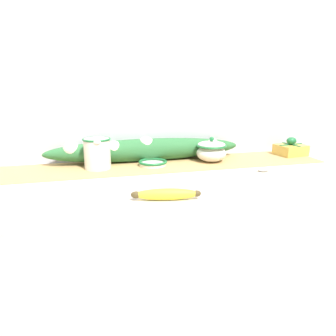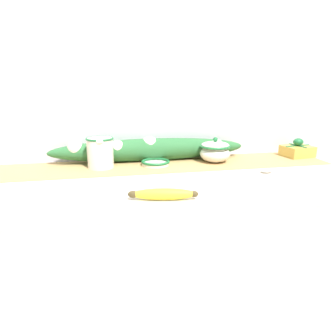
{
  "view_description": "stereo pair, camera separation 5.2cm",
  "coord_description": "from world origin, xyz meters",
  "px_view_note": "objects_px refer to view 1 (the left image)",
  "views": [
    {
      "loc": [
        -0.25,
        -1.07,
        1.23
      ],
      "look_at": [
        0.01,
        -0.04,
        0.95
      ],
      "focal_mm": 35.0,
      "sensor_mm": 36.0,
      "label": 1
    },
    {
      "loc": [
        -0.2,
        -1.08,
        1.23
      ],
      "look_at": [
        0.01,
        -0.04,
        0.95
      ],
      "focal_mm": 35.0,
      "sensor_mm": 36.0,
      "label": 2
    }
  ],
  "objects_px": {
    "cream_pitcher": "(97,152)",
    "spoon": "(261,170)",
    "sugar_bowl": "(211,151)",
    "gift_box": "(291,149)",
    "banana": "(166,194)",
    "small_dish": "(153,163)"
  },
  "relations": [
    {
      "from": "cream_pitcher",
      "to": "spoon",
      "type": "bearing_deg",
      "value": -17.51
    },
    {
      "from": "sugar_bowl",
      "to": "gift_box",
      "type": "distance_m",
      "value": 0.4
    },
    {
      "from": "cream_pitcher",
      "to": "gift_box",
      "type": "relative_size",
      "value": 0.92
    },
    {
      "from": "cream_pitcher",
      "to": "spoon",
      "type": "relative_size",
      "value": 0.85
    },
    {
      "from": "sugar_bowl",
      "to": "banana",
      "type": "bearing_deg",
      "value": -126.73
    },
    {
      "from": "small_dish",
      "to": "spoon",
      "type": "relative_size",
      "value": 0.77
    },
    {
      "from": "sugar_bowl",
      "to": "spoon",
      "type": "bearing_deg",
      "value": -55.51
    },
    {
      "from": "small_dish",
      "to": "banana",
      "type": "height_order",
      "value": "banana"
    },
    {
      "from": "cream_pitcher",
      "to": "banana",
      "type": "height_order",
      "value": "cream_pitcher"
    },
    {
      "from": "small_dish",
      "to": "gift_box",
      "type": "bearing_deg",
      "value": 2.86
    },
    {
      "from": "cream_pitcher",
      "to": "spoon",
      "type": "distance_m",
      "value": 0.63
    },
    {
      "from": "banana",
      "to": "spoon",
      "type": "xyz_separation_m",
      "value": [
        0.43,
        0.21,
        -0.01
      ]
    },
    {
      "from": "gift_box",
      "to": "small_dish",
      "type": "bearing_deg",
      "value": -177.14
    },
    {
      "from": "cream_pitcher",
      "to": "small_dish",
      "type": "xyz_separation_m",
      "value": [
        0.22,
        -0.01,
        -0.05
      ]
    },
    {
      "from": "cream_pitcher",
      "to": "small_dish",
      "type": "bearing_deg",
      "value": -2.03
    },
    {
      "from": "sugar_bowl",
      "to": "small_dish",
      "type": "bearing_deg",
      "value": -178.61
    },
    {
      "from": "small_dish",
      "to": "banana",
      "type": "distance_m",
      "value": 0.4
    },
    {
      "from": "cream_pitcher",
      "to": "gift_box",
      "type": "height_order",
      "value": "cream_pitcher"
    },
    {
      "from": "cream_pitcher",
      "to": "banana",
      "type": "bearing_deg",
      "value": -66.77
    },
    {
      "from": "spoon",
      "to": "gift_box",
      "type": "bearing_deg",
      "value": 38.99
    },
    {
      "from": "cream_pitcher",
      "to": "banana",
      "type": "relative_size",
      "value": 0.63
    },
    {
      "from": "spoon",
      "to": "small_dish",
      "type": "bearing_deg",
      "value": 155.52
    }
  ]
}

